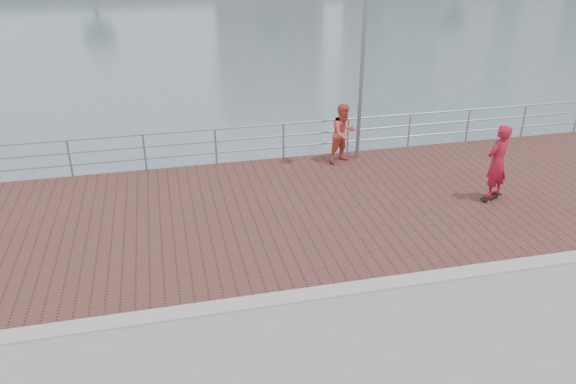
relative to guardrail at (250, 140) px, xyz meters
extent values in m
plane|color=slate|center=(0.00, -7.00, -2.69)|extent=(400.00, 400.00, 0.00)
cube|color=brown|center=(0.00, -3.40, -0.68)|extent=(40.00, 6.80, 0.02)
cube|color=#B7B5AD|center=(0.00, -7.00, -0.66)|extent=(40.00, 0.40, 0.06)
cylinder|color=#8C9EA8|center=(-5.13, 0.00, -0.14)|extent=(0.06, 0.06, 1.10)
cylinder|color=#8C9EA8|center=(-3.08, 0.00, -0.14)|extent=(0.06, 0.06, 1.10)
cylinder|color=#8C9EA8|center=(-1.03, 0.00, -0.14)|extent=(0.06, 0.06, 1.10)
cylinder|color=#8C9EA8|center=(1.03, 0.00, -0.14)|extent=(0.06, 0.06, 1.10)
cylinder|color=#8C9EA8|center=(3.08, 0.00, -0.14)|extent=(0.06, 0.06, 1.10)
cylinder|color=#8C9EA8|center=(5.13, 0.00, -0.14)|extent=(0.06, 0.06, 1.10)
cylinder|color=#8C9EA8|center=(7.18, 0.00, -0.14)|extent=(0.06, 0.06, 1.10)
cylinder|color=#8C9EA8|center=(9.24, 0.00, -0.14)|extent=(0.06, 0.06, 1.10)
cylinder|color=#8C9EA8|center=(0.00, 0.00, 0.41)|extent=(39.00, 0.05, 0.05)
cylinder|color=#8C9EA8|center=(0.00, 0.00, 0.03)|extent=(39.00, 0.05, 0.05)
cylinder|color=#8C9EA8|center=(0.00, 0.00, -0.33)|extent=(39.00, 0.05, 0.05)
cylinder|color=gray|center=(3.23, -0.50, 2.12)|extent=(0.11, 0.11, 5.62)
cube|color=black|center=(5.68, -4.02, -0.60)|extent=(0.72, 0.46, 0.03)
cylinder|color=beige|center=(5.50, -4.18, -0.64)|extent=(0.06, 0.06, 0.05)
cylinder|color=beige|center=(5.92, -3.99, -0.64)|extent=(0.06, 0.06, 0.05)
cylinder|color=beige|center=(5.45, -4.06, -0.64)|extent=(0.06, 0.06, 0.05)
cylinder|color=beige|center=(5.86, -3.87, -0.64)|extent=(0.06, 0.06, 0.05)
imported|color=#B1172C|center=(5.68, -4.02, 0.38)|extent=(0.84, 0.72, 1.94)
imported|color=#E95344|center=(2.69, -0.71, 0.22)|extent=(1.05, 0.94, 1.79)
camera|label=1|loc=(-2.48, -15.60, 5.86)|focal=35.00mm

